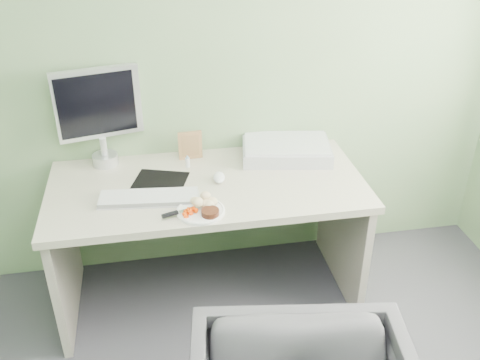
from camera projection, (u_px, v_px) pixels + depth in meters
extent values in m
plane|color=gray|center=(194.00, 41.00, 2.72)|extent=(3.50, 0.00, 3.50)
cube|color=beige|center=(207.00, 186.00, 2.72)|extent=(1.60, 0.75, 0.04)
cube|color=#A19689|center=(65.00, 259.00, 2.79)|extent=(0.04, 0.70, 0.69)
cube|color=#A19689|center=(343.00, 230.00, 3.02)|extent=(0.04, 0.70, 0.69)
cylinder|color=white|center=(201.00, 211.00, 2.48)|extent=(0.23, 0.23, 0.01)
cylinder|color=black|center=(210.00, 212.00, 2.43)|extent=(0.09, 0.09, 0.03)
ellipsoid|color=tan|center=(205.00, 200.00, 2.49)|extent=(0.12, 0.11, 0.06)
cube|color=#E33F04|center=(190.00, 211.00, 2.43)|extent=(0.07, 0.06, 0.04)
cube|color=silver|center=(191.00, 209.00, 2.46)|extent=(0.12, 0.05, 0.01)
cube|color=black|center=(170.00, 214.00, 2.42)|extent=(0.08, 0.04, 0.01)
cube|color=black|center=(160.00, 182.00, 2.72)|extent=(0.32, 0.30, 0.00)
cube|color=white|center=(149.00, 197.00, 2.56)|extent=(0.48, 0.19, 0.02)
ellipsoid|color=white|center=(219.00, 177.00, 2.72)|extent=(0.07, 0.11, 0.04)
cube|color=#946245|center=(190.00, 145.00, 2.90)|extent=(0.13, 0.03, 0.16)
cylinder|color=white|center=(188.00, 162.00, 2.84)|extent=(0.02, 0.02, 0.05)
cone|color=#83B1D2|center=(187.00, 157.00, 2.83)|extent=(0.02, 0.02, 0.02)
cube|color=#B4B6BC|center=(286.00, 150.00, 2.95)|extent=(0.52, 0.39, 0.07)
cylinder|color=silver|center=(105.00, 159.00, 2.87)|extent=(0.14, 0.14, 0.06)
cylinder|color=silver|center=(104.00, 146.00, 2.83)|extent=(0.04, 0.04, 0.10)
cube|color=silver|center=(98.00, 103.00, 2.73)|extent=(0.44, 0.14, 0.37)
cube|color=black|center=(98.00, 105.00, 2.71)|extent=(0.38, 0.09, 0.32)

